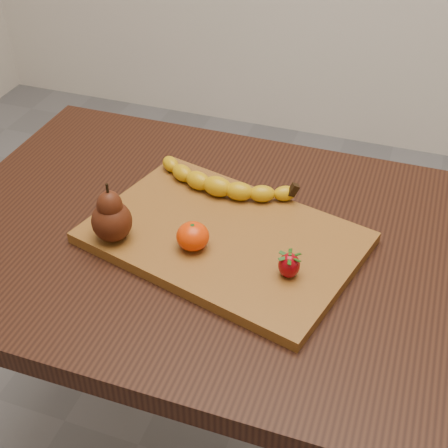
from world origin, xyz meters
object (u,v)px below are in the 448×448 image
(table, at_px, (215,275))
(pear, at_px, (111,212))
(cutting_board, at_px, (224,238))
(mandarin, at_px, (193,236))

(table, xyz_separation_m, pear, (-0.15, -0.09, 0.17))
(table, height_order, pear, pear)
(pear, bearing_deg, cutting_board, 22.41)
(cutting_board, xyz_separation_m, pear, (-0.17, -0.07, 0.06))
(table, distance_m, mandarin, 0.16)
(pear, bearing_deg, mandarin, 8.10)
(pear, distance_m, mandarin, 0.14)
(pear, relative_size, mandarin, 1.95)
(table, relative_size, cutting_board, 2.22)
(table, height_order, cutting_board, cutting_board)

